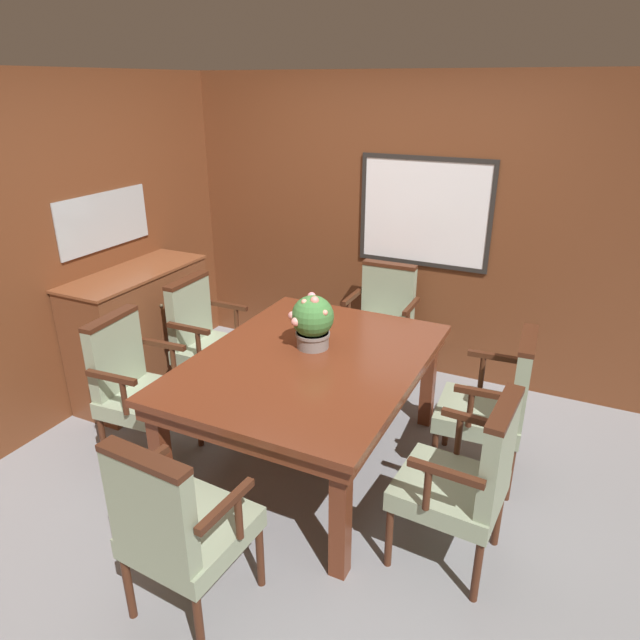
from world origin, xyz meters
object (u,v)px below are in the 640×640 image
(dining_table, at_px, (310,371))
(chair_left_far, at_px, (206,337))
(chair_head_near, at_px, (178,524))
(potted_plant, at_px, (312,321))
(chair_head_far, at_px, (382,320))
(chair_right_far, at_px, (495,401))
(sideboard_cabinet, at_px, (142,332))
(chair_left_near, at_px, (136,384))
(chair_right_near, at_px, (466,477))

(dining_table, height_order, chair_left_far, chair_left_far)
(chair_head_near, bearing_deg, potted_plant, -83.97)
(chair_head_far, distance_m, chair_head_near, 2.61)
(dining_table, bearing_deg, chair_head_far, 89.33)
(chair_right_far, distance_m, chair_left_far, 2.18)
(dining_table, distance_m, sideboard_cabinet, 1.69)
(chair_head_near, height_order, chair_left_far, same)
(chair_left_near, relative_size, chair_left_far, 1.00)
(chair_head_far, relative_size, chair_head_near, 1.00)
(chair_right_far, bearing_deg, chair_left_near, -73.30)
(potted_plant, height_order, sideboard_cabinet, potted_plant)
(chair_left_far, relative_size, potted_plant, 2.73)
(chair_right_far, bearing_deg, dining_table, -74.38)
(chair_left_near, height_order, chair_right_far, same)
(sideboard_cabinet, bearing_deg, chair_left_near, -49.89)
(chair_right_far, bearing_deg, sideboard_cabinet, -91.59)
(chair_left_far, relative_size, sideboard_cabinet, 0.83)
(chair_head_far, height_order, chair_head_near, same)
(chair_head_far, bearing_deg, chair_left_far, -141.17)
(chair_head_far, bearing_deg, dining_table, -91.20)
(chair_right_near, height_order, potted_plant, potted_plant)
(chair_head_far, height_order, chair_left_far, same)
(chair_head_near, xyz_separation_m, sideboard_cabinet, (-1.66, 1.61, -0.03))
(potted_plant, bearing_deg, chair_right_near, -26.85)
(chair_right_far, xyz_separation_m, potted_plant, (-1.15, -0.23, 0.42))
(chair_right_near, height_order, chair_head_far, same)
(chair_right_near, relative_size, sideboard_cabinet, 0.83)
(chair_left_near, relative_size, chair_right_near, 1.00)
(chair_left_near, distance_m, chair_right_near, 2.16)
(chair_left_far, xyz_separation_m, potted_plant, (1.04, -0.23, 0.42))
(potted_plant, distance_m, sideboard_cabinet, 1.66)
(chair_head_near, bearing_deg, chair_right_far, -118.88)
(chair_left_far, xyz_separation_m, sideboard_cabinet, (-0.56, -0.10, -0.03))
(chair_right_near, bearing_deg, sideboard_cabinet, -101.20)
(sideboard_cabinet, bearing_deg, chair_left_far, 9.96)
(chair_left_far, height_order, sideboard_cabinet, sideboard_cabinet)
(chair_left_near, bearing_deg, sideboard_cabinet, 35.97)
(chair_left_far, distance_m, potted_plant, 1.14)
(chair_head_near, height_order, sideboard_cabinet, sideboard_cabinet)
(chair_left_far, bearing_deg, chair_right_far, -90.89)
(chair_left_far, bearing_deg, chair_left_near, -178.66)
(chair_head_far, distance_m, potted_plant, 1.22)
(dining_table, bearing_deg, chair_left_near, -158.62)
(chair_left_near, height_order, chair_right_near, same)
(chair_right_near, bearing_deg, potted_plant, -113.45)
(chair_left_near, distance_m, chair_head_near, 1.40)
(dining_table, bearing_deg, chair_left_far, 160.65)
(potted_plant, bearing_deg, chair_head_near, -87.64)
(dining_table, distance_m, chair_head_far, 1.30)
(chair_right_near, xyz_separation_m, chair_right_far, (-0.00, 0.81, 0.00))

